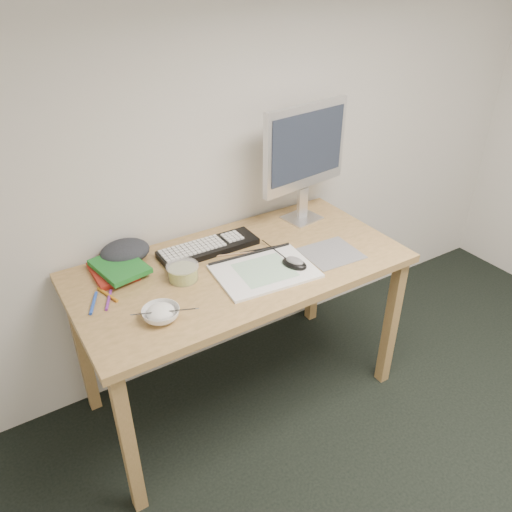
{
  "coord_description": "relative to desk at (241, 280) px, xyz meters",
  "views": [
    {
      "loc": [
        -1.18,
        -0.11,
        1.87
      ],
      "look_at": [
        -0.27,
        1.34,
        0.83
      ],
      "focal_mm": 35.0,
      "sensor_mm": 36.0,
      "label": 1
    }
  ],
  "objects": [
    {
      "name": "desk",
      "position": [
        0.0,
        0.0,
        0.0
      ],
      "size": [
        1.4,
        0.7,
        0.75
      ],
      "color": "tan",
      "rests_on": "ground"
    },
    {
      "name": "mousepad",
      "position": [
        0.38,
        -0.14,
        0.08
      ],
      "size": [
        0.25,
        0.23,
        0.0
      ],
      "primitive_type": "cube",
      "rotation": [
        0.0,
        0.0,
        -0.06
      ],
      "color": "slate",
      "rests_on": "desk"
    },
    {
      "name": "sketchpad",
      "position": [
        0.05,
        -0.11,
        0.09
      ],
      "size": [
        0.42,
        0.32,
        0.01
      ],
      "primitive_type": "cube",
      "rotation": [
        0.0,
        0.0,
        -0.09
      ],
      "color": "white",
      "rests_on": "desk"
    },
    {
      "name": "keyboard",
      "position": [
        -0.06,
        0.17,
        0.1
      ],
      "size": [
        0.44,
        0.14,
        0.03
      ],
      "primitive_type": "cube",
      "rotation": [
        0.0,
        0.0,
        -0.01
      ],
      "color": "black",
      "rests_on": "desk"
    },
    {
      "name": "monitor",
      "position": [
        0.47,
        0.2,
        0.43
      ],
      "size": [
        0.48,
        0.17,
        0.56
      ],
      "rotation": [
        0.0,
        0.0,
        0.13
      ],
      "color": "silver",
      "rests_on": "desk"
    },
    {
      "name": "mouse",
      "position": [
        0.18,
        -0.14,
        0.11
      ],
      "size": [
        0.11,
        0.13,
        0.04
      ],
      "primitive_type": "ellipsoid",
      "rotation": [
        0.0,
        0.0,
        0.34
      ],
      "color": "black",
      "rests_on": "sketchpad"
    },
    {
      "name": "rice_bowl",
      "position": [
        -0.43,
        -0.17,
        0.1
      ],
      "size": [
        0.17,
        0.17,
        0.04
      ],
      "primitive_type": "imported",
      "rotation": [
        0.0,
        0.0,
        -0.34
      ],
      "color": "silver",
      "rests_on": "desk"
    },
    {
      "name": "chopsticks",
      "position": [
        -0.42,
        -0.19,
        0.13
      ],
      "size": [
        0.22,
        0.1,
        0.02
      ],
      "primitive_type": "cylinder",
      "rotation": [
        0.0,
        1.57,
        -0.4
      ],
      "color": "#B7B7BA",
      "rests_on": "rice_bowl"
    },
    {
      "name": "fruit_tub",
      "position": [
        -0.25,
        0.02,
        0.11
      ],
      "size": [
        0.14,
        0.14,
        0.06
      ],
      "primitive_type": "cylinder",
      "rotation": [
        0.0,
        0.0,
        -0.06
      ],
      "color": "#D9D44C",
      "rests_on": "desk"
    },
    {
      "name": "book_red",
      "position": [
        -0.48,
        0.21,
        0.09
      ],
      "size": [
        0.16,
        0.21,
        0.02
      ],
      "primitive_type": "cube",
      "rotation": [
        0.0,
        0.0,
        -0.01
      ],
      "color": "maroon",
      "rests_on": "desk"
    },
    {
      "name": "book_green",
      "position": [
        -0.45,
        0.2,
        0.11
      ],
      "size": [
        0.21,
        0.26,
        0.02
      ],
      "primitive_type": "cube",
      "rotation": [
        0.0,
        0.0,
        0.17
      ],
      "color": "#1C7026",
      "rests_on": "book_red"
    },
    {
      "name": "cloth_lump",
      "position": [
        -0.39,
        0.3,
        0.12
      ],
      "size": [
        0.18,
        0.16,
        0.07
      ],
      "primitive_type": "ellipsoid",
      "rotation": [
        0.0,
        0.0,
        0.06
      ],
      "color": "#26282D",
      "rests_on": "desk"
    },
    {
      "name": "pencil_pink",
      "position": [
        -0.03,
        0.01,
        0.09
      ],
      "size": [
        0.17,
        0.06,
        0.01
      ],
      "primitive_type": "cylinder",
      "rotation": [
        0.0,
        1.57,
        -0.29
      ],
      "color": "pink",
      "rests_on": "desk"
    },
    {
      "name": "pencil_tan",
      "position": [
        0.02,
        0.08,
        0.09
      ],
      "size": [
        0.19,
        0.08,
        0.01
      ],
      "primitive_type": "cylinder",
      "rotation": [
        0.0,
        1.57,
        -0.36
      ],
      "color": "#A57D57",
      "rests_on": "desk"
    },
    {
      "name": "pencil_black",
      "position": [
        0.13,
        0.05,
        0.09
      ],
      "size": [
        0.19,
        0.05,
        0.01
      ],
      "primitive_type": "cylinder",
      "rotation": [
        0.0,
        1.57,
        -0.2
      ],
      "color": "black",
      "rests_on": "desk"
    },
    {
      "name": "marker_blue",
      "position": [
        -0.61,
        0.05,
        0.09
      ],
      "size": [
        0.07,
        0.13,
        0.01
      ],
      "primitive_type": "cylinder",
      "rotation": [
        0.0,
        1.57,
        1.13
      ],
      "color": "#2045B1",
      "rests_on": "desk"
    },
    {
      "name": "marker_orange",
      "position": [
        -0.55,
        0.07,
        0.09
      ],
      "size": [
        0.05,
        0.12,
        0.01
      ],
      "primitive_type": "cylinder",
      "rotation": [
        0.0,
        1.57,
        1.86
      ],
      "color": "#BF7516",
      "rests_on": "desk"
    },
    {
      "name": "marker_purple",
      "position": [
        -0.55,
        0.04,
        0.09
      ],
      "size": [
        0.06,
        0.12,
        0.01
      ],
      "primitive_type": "cylinder",
      "rotation": [
        0.0,
        1.57,
        1.13
      ],
      "color": "#6F2790",
      "rests_on": "desk"
    }
  ]
}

